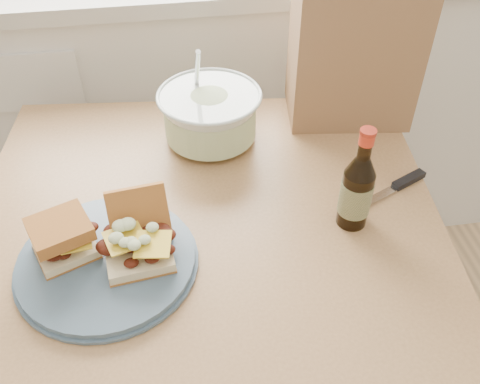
{
  "coord_description": "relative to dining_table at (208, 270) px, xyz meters",
  "views": [
    {
      "loc": [
        -0.0,
        0.13,
        1.47
      ],
      "look_at": [
        0.1,
        0.82,
        0.82
      ],
      "focal_mm": 40.0,
      "sensor_mm": 36.0,
      "label": 1
    }
  ],
  "objects": [
    {
      "name": "cabinet_run",
      "position": [
        -0.04,
        0.89,
        -0.16
      ],
      "size": [
        2.5,
        0.64,
        0.94
      ],
      "color": "white",
      "rests_on": "ground"
    },
    {
      "name": "dining_table",
      "position": [
        0.0,
        0.0,
        0.0
      ],
      "size": [
        0.98,
        0.98,
        0.74
      ],
      "rotation": [
        0.0,
        0.0,
        -0.11
      ],
      "color": "tan",
      "rests_on": "ground"
    },
    {
      "name": "plate",
      "position": [
        -0.18,
        -0.05,
        0.12
      ],
      "size": [
        0.31,
        0.31,
        0.02
      ],
      "primitive_type": "cylinder",
      "color": "#496177",
      "rests_on": "dining_table"
    },
    {
      "name": "sandwich_left",
      "position": [
        -0.24,
        -0.03,
        0.16
      ],
      "size": [
        0.12,
        0.12,
        0.07
      ],
      "rotation": [
        0.0,
        0.0,
        0.4
      ],
      "color": "beige",
      "rests_on": "plate"
    },
    {
      "name": "sandwich_right",
      "position": [
        -0.12,
        -0.04,
        0.16
      ],
      "size": [
        0.12,
        0.16,
        0.09
      ],
      "rotation": [
        0.0,
        0.0,
        0.13
      ],
      "color": "beige",
      "rests_on": "plate"
    },
    {
      "name": "coleslaw_bowl",
      "position": [
        0.04,
        0.29,
        0.17
      ],
      "size": [
        0.22,
        0.22,
        0.22
      ],
      "color": "silver",
      "rests_on": "dining_table"
    },
    {
      "name": "beer_bottle",
      "position": [
        0.27,
        -0.01,
        0.19
      ],
      "size": [
        0.06,
        0.06,
        0.21
      ],
      "rotation": [
        0.0,
        0.0,
        0.17
      ],
      "color": "black",
      "rests_on": "dining_table"
    },
    {
      "name": "knife",
      "position": [
        0.4,
        0.06,
        0.12
      ],
      "size": [
        0.19,
        0.1,
        0.01
      ],
      "rotation": [
        0.0,
        0.0,
        0.44
      ],
      "color": "silver",
      "rests_on": "dining_table"
    },
    {
      "name": "paper_bag",
      "position": [
        0.37,
        0.34,
        0.29
      ],
      "size": [
        0.29,
        0.21,
        0.35
      ],
      "primitive_type": "cube",
      "rotation": [
        0.0,
        0.0,
        -0.13
      ],
      "color": "#926947",
      "rests_on": "dining_table"
    }
  ]
}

